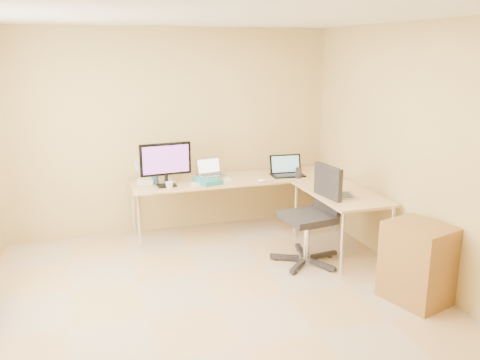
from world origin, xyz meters
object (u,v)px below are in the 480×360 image
object	(u,v)px
laptop_black	(288,166)
keyboard	(213,181)
monitor	(166,165)
desk_fan	(144,169)
water_bottle	(155,172)
laptop_return	(342,186)
desk_main	(235,205)
cabinet	(417,265)
desk_return	(340,222)
office_chair	(307,220)
laptop_center	(211,167)
mug	(169,186)

from	to	relation	value
laptop_black	keyboard	bearing A→B (deg)	-174.74
monitor	laptop_black	bearing A→B (deg)	-4.14
desk_fan	water_bottle	bearing A→B (deg)	-65.56
keyboard	water_bottle	world-z (taller)	water_bottle
desk_fan	laptop_return	world-z (taller)	desk_fan
desk_main	cabinet	xyz separation A→B (m)	(1.08, -2.30, -0.01)
desk_return	keyboard	bearing A→B (deg)	145.84
monitor	desk_main	bearing A→B (deg)	2.83
keyboard	office_chair	distance (m)	1.35
desk_fan	keyboard	bearing A→B (deg)	-25.81
monitor	laptop_return	size ratio (longest dim) A/B	1.73
keyboard	office_chair	world-z (taller)	office_chair
keyboard	desk_fan	xyz separation A→B (m)	(-0.80, 0.32, 0.14)
laptop_black	keyboard	distance (m)	1.02
desk_main	laptop_center	xyz separation A→B (m)	(-0.32, -0.00, 0.53)
desk_fan	cabinet	bearing A→B (deg)	-52.76
laptop_center	laptop_black	xyz separation A→B (m)	(1.00, -0.09, -0.03)
desk_return	keyboard	xyz separation A→B (m)	(-1.30, 0.88, 0.38)
monitor	mug	size ratio (longest dim) A/B	6.27
desk_main	desk_return	xyz separation A→B (m)	(0.98, -1.00, 0.00)
laptop_center	laptop_return	size ratio (longest dim) A/B	0.91
mug	keyboard	bearing A→B (deg)	17.52
monitor	desk_fan	world-z (taller)	monitor
desk_return	cabinet	xyz separation A→B (m)	(0.11, -1.30, -0.01)
laptop_center	keyboard	xyz separation A→B (m)	(-0.01, -0.11, -0.15)
laptop_black	desk_fan	world-z (taller)	desk_fan
desk_return	mug	bearing A→B (deg)	159.46
laptop_return	office_chair	xyz separation A→B (m)	(-0.43, -0.03, -0.35)
desk_fan	office_chair	xyz separation A→B (m)	(1.59, -1.38, -0.38)
monitor	office_chair	bearing A→B (deg)	-42.80
water_bottle	desk_fan	distance (m)	0.21
mug	laptop_black	bearing A→B (deg)	7.24
laptop_center	mug	world-z (taller)	laptop_center
water_bottle	office_chair	world-z (taller)	office_chair
laptop_center	water_bottle	distance (m)	0.71
mug	water_bottle	bearing A→B (deg)	111.75
laptop_return	cabinet	distance (m)	1.26
office_chair	monitor	bearing A→B (deg)	134.88
desk_main	laptop_return	size ratio (longest dim) A/B	7.41
laptop_black	laptop_return	distance (m)	1.08
desk_main	water_bottle	xyz separation A→B (m)	(-1.02, 0.01, 0.51)
keyboard	desk_fan	distance (m)	0.87
keyboard	laptop_black	bearing A→B (deg)	-6.31
laptop_black	water_bottle	world-z (taller)	water_bottle
laptop_black	office_chair	size ratio (longest dim) A/B	0.38
desk_main	laptop_black	world-z (taller)	laptop_black
laptop_black	water_bottle	bearing A→B (deg)	-179.52
desk_return	desk_fan	xyz separation A→B (m)	(-2.10, 1.20, 0.52)
mug	laptop_return	size ratio (longest dim) A/B	0.28
desk_fan	laptop_return	distance (m)	2.43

